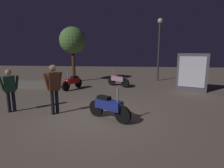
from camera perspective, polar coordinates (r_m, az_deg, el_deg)
The scene contains 10 objects.
ground_plane at distance 6.32m, azimuth -5.55°, elevation -9.89°, with size 40.00×40.00×0.00m, color #756656.
motorcycle_blue_foreground at distance 5.74m, azimuth -1.10°, elevation -7.35°, with size 1.47×0.94×1.11m.
motorcycle_pink_parked_left at distance 11.15m, azimuth 2.07°, elevation 1.43°, with size 1.41×1.04×1.11m.
motorcycle_red_parked_right at distance 10.56m, azimuth -12.73°, elevation 0.67°, with size 0.72×1.57×1.11m.
person_rider_beside at distance 6.41m, azimuth -18.43°, elevation -0.28°, with size 0.54×0.53×1.76m.
person_bystander_far at distance 7.34m, azimuth -30.30°, elevation -0.89°, with size 0.56×0.49×1.57m.
streetlamp_near at distance 13.78m, azimuth 15.11°, elevation 13.24°, with size 0.36×0.36×4.57m.
tree_left_bg at distance 13.23m, azimuth -12.68°, elevation 13.55°, with size 1.89×1.89×3.93m.
kiosk_billboard at distance 10.81m, azimuth 24.59°, elevation 3.48°, with size 1.67×1.04×2.10m.
planter_wall_low at distance 11.87m, azimuth -24.50°, elevation -0.01°, with size 2.76×0.50×0.45m.
Camera 1 is at (1.22, -5.80, 2.20)m, focal length 28.12 mm.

